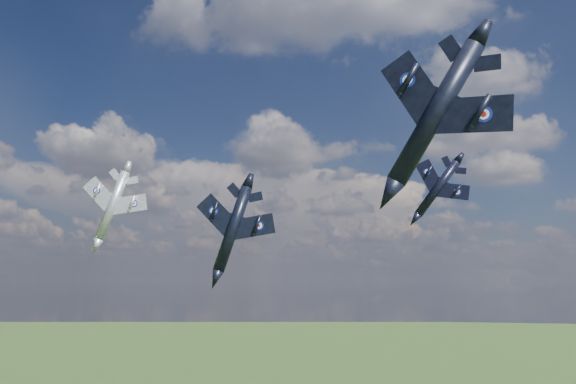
% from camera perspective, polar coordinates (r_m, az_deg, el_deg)
% --- Properties ---
extents(jet_lead_navy, '(13.91, 17.28, 6.62)m').
position_cam_1_polar(jet_lead_navy, '(73.12, -5.62, -3.69)').
color(jet_lead_navy, black).
extents(jet_right_navy, '(15.74, 19.11, 9.32)m').
position_cam_1_polar(jet_right_navy, '(45.37, 14.73, 7.72)').
color(jet_right_navy, black).
extents(jet_high_navy, '(9.72, 13.46, 7.78)m').
position_cam_1_polar(jet_high_navy, '(84.30, 14.95, 0.38)').
color(jet_high_navy, black).
extents(jet_left_silver, '(14.14, 16.85, 6.26)m').
position_cam_1_polar(jet_left_silver, '(87.02, -17.41, -1.29)').
color(jet_left_silver, gray).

